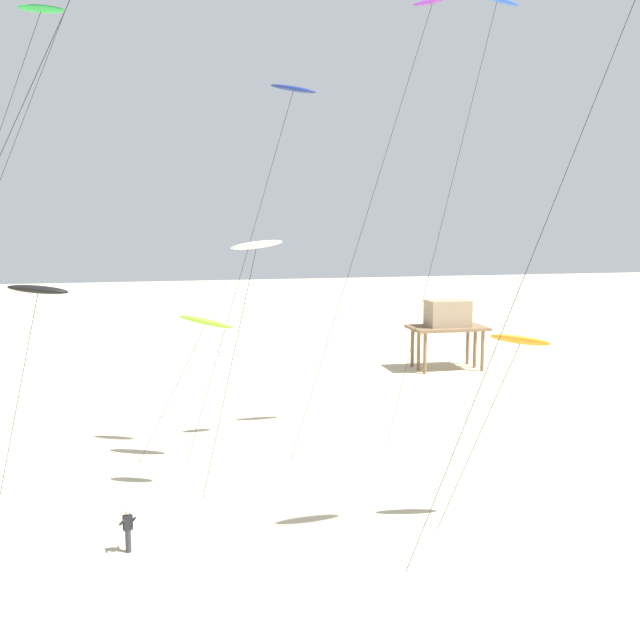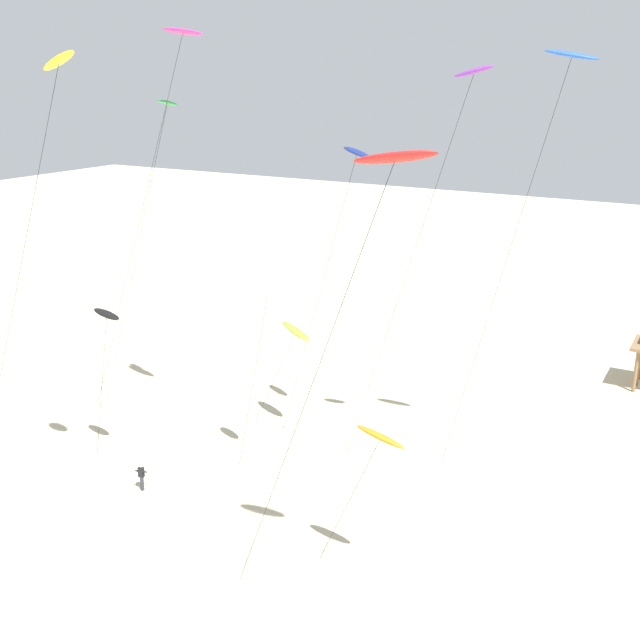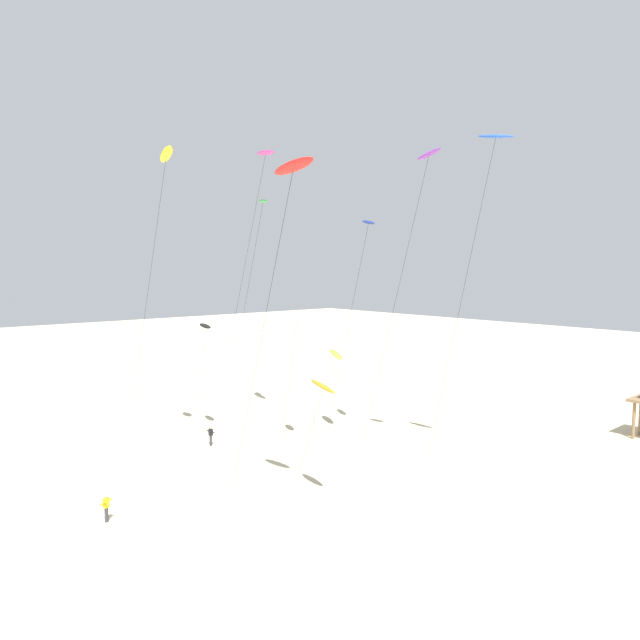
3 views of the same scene
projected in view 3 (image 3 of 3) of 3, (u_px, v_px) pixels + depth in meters
name	position (u px, v px, depth m)	size (l,w,h in m)	color
ground_plane	(165.00, 503.00, 35.63)	(260.00, 260.00, 0.00)	beige
kite_purple	(427.00, 161.00, 39.99)	(8.20, 0.99, 23.59)	purple
kite_blue	(494.00, 142.00, 37.79)	(6.98, 0.97, 24.32)	blue
kite_green	(262.00, 208.00, 53.06)	(9.33, 1.35, 21.71)	green
kite_navy	(368.00, 226.00, 46.10)	(6.80, 1.59, 19.19)	navy
kite_white	(297.00, 315.00, 45.26)	(3.75, 1.63, 11.73)	white
kite_magenta	(265.00, 156.00, 49.39)	(12.35, 1.68, 25.67)	#D8339E
kite_red	(293.00, 170.00, 29.43)	(9.31, 1.21, 20.88)	red
kite_black	(205.00, 327.00, 49.59)	(3.39, 1.06, 10.20)	black
kite_orange	(323.00, 387.00, 34.49)	(4.55, 1.03, 8.17)	orange
kite_lime	(336.00, 354.00, 50.77)	(5.03, 1.95, 7.74)	#8CD833
kite_yellow	(166.00, 159.00, 42.04)	(12.74, 1.72, 24.14)	yellow
kite_flyer_nearest	(211.00, 435.00, 47.29)	(0.67, 0.66, 1.67)	#33333D
kite_flyer_middle	(106.00, 507.00, 32.95)	(0.65, 0.67, 1.67)	#33333D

